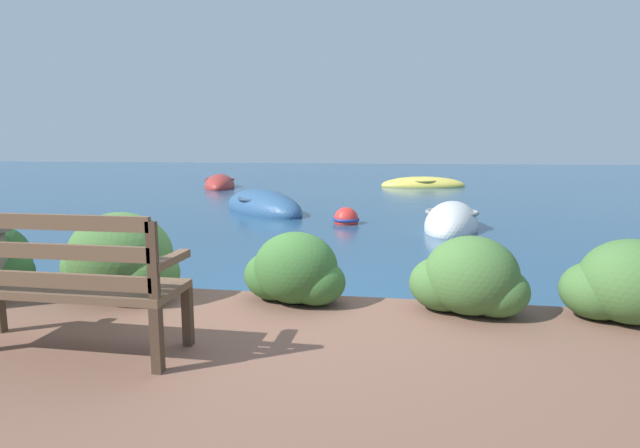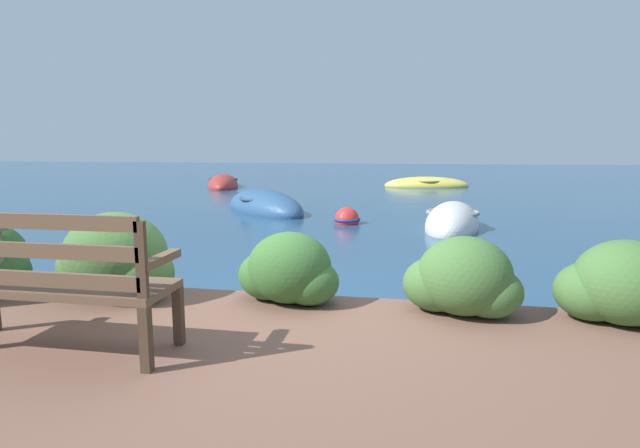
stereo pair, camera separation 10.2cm
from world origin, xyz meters
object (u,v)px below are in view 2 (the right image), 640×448
object	(u,v)px
rowboat_mid	(264,208)
rowboat_outer	(426,185)
park_bench	(52,279)
mooring_buoy	(347,219)
rowboat_far	(223,185)
rowboat_nearest	(452,225)

from	to	relation	value
rowboat_mid	rowboat_outer	distance (m)	8.92
park_bench	mooring_buoy	world-z (taller)	park_bench
rowboat_outer	mooring_buoy	bearing A→B (deg)	-108.91
rowboat_mid	mooring_buoy	size ratio (longest dim) A/B	5.75
rowboat_mid	rowboat_far	xyz separation A→B (m)	(-3.54, 6.47, -0.00)
park_bench	rowboat_mid	distance (m)	8.74
rowboat_nearest	rowboat_far	size ratio (longest dim) A/B	0.70
mooring_buoy	rowboat_far	bearing A→B (deg)	125.41
rowboat_outer	rowboat_mid	bearing A→B (deg)	-124.69
rowboat_mid	mooring_buoy	bearing A→B (deg)	11.99
park_bench	rowboat_mid	world-z (taller)	park_bench
rowboat_nearest	rowboat_mid	size ratio (longest dim) A/B	0.76
park_bench	mooring_buoy	xyz separation A→B (m)	(0.99, 7.08, -0.62)
rowboat_far	mooring_buoy	distance (m)	9.85
rowboat_nearest	rowboat_far	xyz separation A→B (m)	(-7.72, 8.31, -0.00)
park_bench	rowboat_mid	size ratio (longest dim) A/B	0.48
park_bench	rowboat_far	distance (m)	15.84
rowboat_nearest	mooring_buoy	bearing A→B (deg)	91.84
rowboat_outer	park_bench	bearing A→B (deg)	-107.64
rowboat_nearest	rowboat_outer	distance (m)	9.81
rowboat_outer	rowboat_nearest	bearing A→B (deg)	-96.93
rowboat_mid	rowboat_nearest	bearing A→B (deg)	23.86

